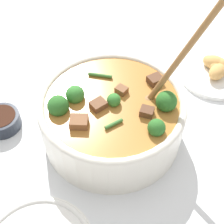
# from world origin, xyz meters

# --- Properties ---
(ground_plane) EXTENTS (4.00, 4.00, 0.00)m
(ground_plane) POSITION_xyz_m (0.00, 0.00, 0.00)
(ground_plane) COLOR silver
(stew_bowl) EXTENTS (0.32, 0.30, 0.31)m
(stew_bowl) POSITION_xyz_m (0.00, -0.00, 0.06)
(stew_bowl) COLOR white
(stew_bowl) RESTS_ON ground_plane
(condiment_bowl) EXTENTS (0.08, 0.08, 0.03)m
(condiment_bowl) POSITION_xyz_m (-0.20, 0.15, 0.02)
(condiment_bowl) COLOR #232833
(condiment_bowl) RESTS_ON ground_plane
(food_plate) EXTENTS (0.18, 0.18, 0.05)m
(food_plate) POSITION_xyz_m (0.33, 0.03, 0.02)
(food_plate) COLOR white
(food_plate) RESTS_ON ground_plane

